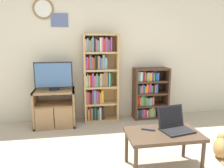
{
  "coord_description": "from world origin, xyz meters",
  "views": [
    {
      "loc": [
        -0.47,
        -1.86,
        1.51
      ],
      "look_at": [
        0.05,
        1.28,
        0.88
      ],
      "focal_mm": 35.0,
      "sensor_mm": 36.0,
      "label": 1
    }
  ],
  "objects_px": {
    "cat": "(221,147)",
    "coffee_table": "(163,137)",
    "bookshelf_tall": "(99,77)",
    "tv_stand": "(55,108)",
    "bookshelf_short": "(148,93)",
    "laptop": "(174,124)",
    "television": "(54,76)",
    "remote_near_laptop": "(148,129)"
  },
  "relations": [
    {
      "from": "television",
      "to": "bookshelf_short",
      "type": "xyz_separation_m",
      "value": [
        1.79,
        0.13,
        -0.41
      ]
    },
    {
      "from": "tv_stand",
      "to": "cat",
      "type": "height_order",
      "value": "tv_stand"
    },
    {
      "from": "tv_stand",
      "to": "remote_near_laptop",
      "type": "relative_size",
      "value": 4.39
    },
    {
      "from": "laptop",
      "to": "cat",
      "type": "distance_m",
      "value": 0.82
    },
    {
      "from": "remote_near_laptop",
      "to": "cat",
      "type": "height_order",
      "value": "remote_near_laptop"
    },
    {
      "from": "bookshelf_tall",
      "to": "tv_stand",
      "type": "bearing_deg",
      "value": -169.95
    },
    {
      "from": "bookshelf_short",
      "to": "cat",
      "type": "height_order",
      "value": "bookshelf_short"
    },
    {
      "from": "tv_stand",
      "to": "bookshelf_short",
      "type": "bearing_deg",
      "value": 4.29
    },
    {
      "from": "bookshelf_tall",
      "to": "coffee_table",
      "type": "height_order",
      "value": "bookshelf_tall"
    },
    {
      "from": "bookshelf_short",
      "to": "remote_near_laptop",
      "type": "relative_size",
      "value": 6.15
    },
    {
      "from": "television",
      "to": "coffee_table",
      "type": "height_order",
      "value": "television"
    },
    {
      "from": "laptop",
      "to": "coffee_table",
      "type": "bearing_deg",
      "value": -172.2
    },
    {
      "from": "coffee_table",
      "to": "remote_near_laptop",
      "type": "distance_m",
      "value": 0.19
    },
    {
      "from": "television",
      "to": "laptop",
      "type": "xyz_separation_m",
      "value": [
        1.54,
        -1.58,
        -0.38
      ]
    },
    {
      "from": "tv_stand",
      "to": "laptop",
      "type": "height_order",
      "value": "laptop"
    },
    {
      "from": "bookshelf_tall",
      "to": "cat",
      "type": "height_order",
      "value": "bookshelf_tall"
    },
    {
      "from": "bookshelf_tall",
      "to": "cat",
      "type": "distance_m",
      "value": 2.29
    },
    {
      "from": "cat",
      "to": "coffee_table",
      "type": "bearing_deg",
      "value": -138.53
    },
    {
      "from": "tv_stand",
      "to": "remote_near_laptop",
      "type": "bearing_deg",
      "value": -51.29
    },
    {
      "from": "coffee_table",
      "to": "laptop",
      "type": "distance_m",
      "value": 0.21
    },
    {
      "from": "laptop",
      "to": "remote_near_laptop",
      "type": "xyz_separation_m",
      "value": [
        -0.31,
        0.04,
        -0.06
      ]
    },
    {
      "from": "bookshelf_tall",
      "to": "coffee_table",
      "type": "bearing_deg",
      "value": -72.44
    },
    {
      "from": "bookshelf_short",
      "to": "laptop",
      "type": "height_order",
      "value": "bookshelf_short"
    },
    {
      "from": "tv_stand",
      "to": "remote_near_laptop",
      "type": "distance_m",
      "value": 1.97
    },
    {
      "from": "television",
      "to": "remote_near_laptop",
      "type": "distance_m",
      "value": 2.02
    },
    {
      "from": "cat",
      "to": "remote_near_laptop",
      "type": "bearing_deg",
      "value": -145.55
    },
    {
      "from": "coffee_table",
      "to": "tv_stand",
      "type": "bearing_deg",
      "value": 130.16
    },
    {
      "from": "television",
      "to": "remote_near_laptop",
      "type": "bearing_deg",
      "value": -51.47
    },
    {
      "from": "bookshelf_short",
      "to": "laptop",
      "type": "relative_size",
      "value": 2.44
    },
    {
      "from": "bookshelf_tall",
      "to": "laptop",
      "type": "bearing_deg",
      "value": -67.26
    },
    {
      "from": "laptop",
      "to": "cat",
      "type": "xyz_separation_m",
      "value": [
        0.72,
        0.08,
        -0.4
      ]
    },
    {
      "from": "tv_stand",
      "to": "laptop",
      "type": "distance_m",
      "value": 2.21
    },
    {
      "from": "laptop",
      "to": "television",
      "type": "bearing_deg",
      "value": 121.8
    },
    {
      "from": "television",
      "to": "bookshelf_tall",
      "type": "distance_m",
      "value": 0.83
    },
    {
      "from": "television",
      "to": "cat",
      "type": "relative_size",
      "value": 1.2
    },
    {
      "from": "bookshelf_tall",
      "to": "remote_near_laptop",
      "type": "bearing_deg",
      "value": -76.19
    },
    {
      "from": "cat",
      "to": "bookshelf_short",
      "type": "bearing_deg",
      "value": 138.15
    },
    {
      "from": "bookshelf_tall",
      "to": "remote_near_laptop",
      "type": "height_order",
      "value": "bookshelf_tall"
    },
    {
      "from": "bookshelf_short",
      "to": "cat",
      "type": "relative_size",
      "value": 1.84
    },
    {
      "from": "television",
      "to": "coffee_table",
      "type": "relative_size",
      "value": 0.76
    },
    {
      "from": "tv_stand",
      "to": "bookshelf_tall",
      "type": "height_order",
      "value": "bookshelf_tall"
    },
    {
      "from": "remote_near_laptop",
      "to": "tv_stand",
      "type": "bearing_deg",
      "value": -114.65
    }
  ]
}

